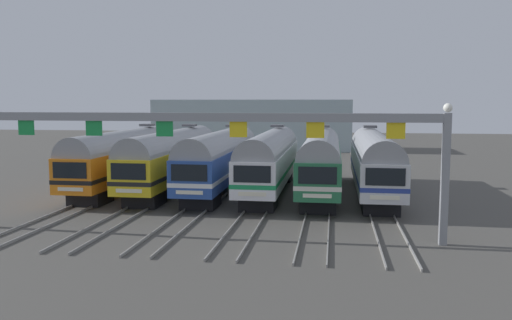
{
  "coord_description": "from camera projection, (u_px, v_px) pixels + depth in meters",
  "views": [
    {
      "loc": [
        6.82,
        -39.68,
        7.06
      ],
      "look_at": [
        1.07,
        -1.54,
        2.7
      ],
      "focal_mm": 36.55,
      "sensor_mm": 36.0,
      "label": 1
    }
  ],
  "objects": [
    {
      "name": "catenary_gantry",
      "position": [
        201.0,
        135.0,
        26.93
      ],
      "size": [
        24.83,
        0.44,
        6.97
      ],
      "color": "gray",
      "rests_on": "ground"
    },
    {
      "name": "commuter_train_orange",
      "position": [
        126.0,
        156.0,
        41.94
      ],
      "size": [
        2.88,
        18.06,
        5.05
      ],
      "color": "orange",
      "rests_on": "ground"
    },
    {
      "name": "commuter_train_green",
      "position": [
        321.0,
        159.0,
        39.62
      ],
      "size": [
        2.88,
        18.06,
        5.05
      ],
      "color": "#236B42",
      "rests_on": "ground"
    },
    {
      "name": "commuter_train_white",
      "position": [
        270.0,
        158.0,
        40.2
      ],
      "size": [
        2.88,
        18.06,
        5.05
      ],
      "color": "white",
      "rests_on": "ground"
    },
    {
      "name": "commuter_train_blue",
      "position": [
        221.0,
        157.0,
        40.78
      ],
      "size": [
        2.88,
        18.06,
        5.05
      ],
      "color": "#284C9E",
      "rests_on": "ground"
    },
    {
      "name": "ground_plane",
      "position": [
        245.0,
        192.0,
        40.79
      ],
      "size": [
        160.0,
        160.0,
        0.0
      ],
      "primitive_type": "plane",
      "color": "#4C4944"
    },
    {
      "name": "commuter_train_yellow",
      "position": [
        172.0,
        157.0,
        41.36
      ],
      "size": [
        2.88,
        18.06,
        5.05
      ],
      "color": "gold",
      "rests_on": "ground"
    },
    {
      "name": "commuter_train_silver",
      "position": [
        374.0,
        160.0,
        39.04
      ],
      "size": [
        2.88,
        18.06,
        5.05
      ],
      "color": "silver",
      "rests_on": "ground"
    },
    {
      "name": "maintenance_building",
      "position": [
        254.0,
        124.0,
        78.46
      ],
      "size": [
        28.89,
        10.0,
        7.3
      ],
      "primitive_type": "cube",
      "color": "#9EB2B7",
      "rests_on": "ground"
    },
    {
      "name": "track_bed",
      "position": [
        271.0,
        165.0,
        57.49
      ],
      "size": [
        21.1,
        70.0,
        0.15
      ],
      "color": "gray",
      "rests_on": "ground"
    }
  ]
}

